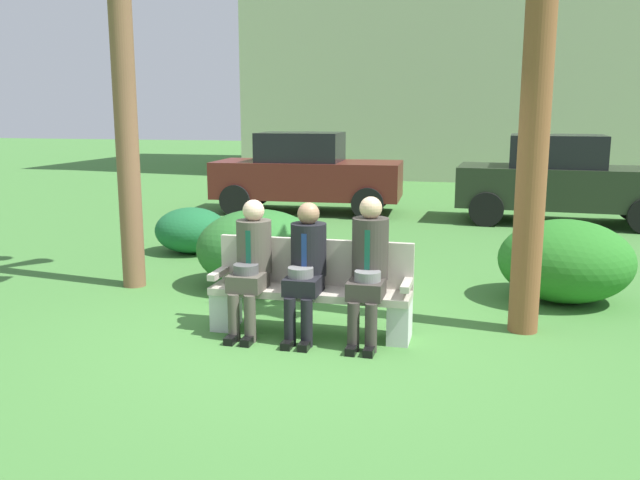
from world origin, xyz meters
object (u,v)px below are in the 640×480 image
object	(u,v)px
park_bench	(312,290)
parked_car_near	(306,173)
shrub_near_bench	(259,249)
shrub_mid_lawn	(565,261)
seated_man_left	(251,260)
shrub_far_lawn	(191,230)
parked_car_far	(562,180)
seated_man_right	(368,263)
seated_man_middle	(306,264)

from	to	relation	value
park_bench	parked_car_near	bearing A→B (deg)	105.29
shrub_near_bench	shrub_mid_lawn	distance (m)	3.57
park_bench	shrub_mid_lawn	size ratio (longest dim) A/B	1.30
seated_man_left	shrub_far_lawn	world-z (taller)	seated_man_left
shrub_mid_lawn	parked_car_far	size ratio (longest dim) A/B	0.37
seated_man_right	shrub_mid_lawn	distance (m)	2.70
shrub_far_lawn	parked_car_far	world-z (taller)	parked_car_far
seated_man_middle	shrub_mid_lawn	xyz separation A→B (m)	(2.53, 1.88, -0.25)
seated_man_right	shrub_near_bench	world-z (taller)	seated_man_right
seated_man_right	parked_car_far	world-z (taller)	parked_car_far
seated_man_middle	seated_man_right	distance (m)	0.60
seated_man_left	parked_car_far	size ratio (longest dim) A/B	0.32
parked_car_near	parked_car_far	distance (m)	5.09
seated_man_right	parked_car_near	xyz separation A→B (m)	(-2.65, 7.71, 0.09)
seated_man_middle	parked_car_near	xyz separation A→B (m)	(-2.05, 7.72, 0.12)
shrub_near_bench	shrub_mid_lawn	size ratio (longest dim) A/B	1.03
shrub_mid_lawn	parked_car_far	bearing A→B (deg)	84.84
park_bench	shrub_mid_lawn	xyz separation A→B (m)	(2.51, 1.74, 0.04)
shrub_mid_lawn	seated_man_left	bearing A→B (deg)	-148.60
shrub_mid_lawn	park_bench	bearing A→B (deg)	-145.19
seated_man_left	shrub_far_lawn	xyz separation A→B (m)	(-2.14, 3.30, -0.37)
parked_car_near	seated_man_left	bearing A→B (deg)	-78.95
shrub_far_lawn	parked_car_near	size ratio (longest dim) A/B	0.28
park_bench	seated_man_middle	xyz separation A→B (m)	(-0.02, -0.13, 0.29)
seated_man_middle	park_bench	bearing A→B (deg)	81.62
seated_man_middle	shrub_far_lawn	distance (m)	4.27
park_bench	parked_car_far	world-z (taller)	parked_car_far
seated_man_right	parked_car_far	xyz separation A→B (m)	(2.44, 7.49, 0.09)
shrub_mid_lawn	parked_car_far	distance (m)	5.65
shrub_far_lawn	parked_car_near	distance (m)	4.49
seated_man_left	shrub_mid_lawn	size ratio (longest dim) A/B	0.87
seated_man_left	shrub_near_bench	bearing A→B (deg)	106.62
seated_man_left	shrub_mid_lawn	xyz separation A→B (m)	(3.07, 1.88, -0.25)
seated_man_right	shrub_near_bench	xyz separation A→B (m)	(-1.63, 1.63, -0.27)
seated_man_right	shrub_near_bench	size ratio (longest dim) A/B	0.89
park_bench	parked_car_far	bearing A→B (deg)	67.73
seated_man_right	seated_man_left	bearing A→B (deg)	-179.69
seated_man_middle	parked_car_near	distance (m)	7.99
seated_man_left	shrub_far_lawn	bearing A→B (deg)	122.91
parked_car_far	shrub_near_bench	bearing A→B (deg)	-124.79
park_bench	shrub_far_lawn	xyz separation A→B (m)	(-2.70, 3.17, -0.08)
seated_man_right	parked_car_far	bearing A→B (deg)	71.95
park_bench	shrub_mid_lawn	distance (m)	3.05
seated_man_right	park_bench	bearing A→B (deg)	167.58
park_bench	shrub_near_bench	distance (m)	1.84
seated_man_right	shrub_far_lawn	world-z (taller)	seated_man_right
shrub_near_bench	parked_car_near	xyz separation A→B (m)	(-1.02, 6.08, 0.36)
shrub_near_bench	shrub_mid_lawn	world-z (taller)	shrub_near_bench
shrub_far_lawn	seated_man_right	bearing A→B (deg)	-45.16
seated_man_left	shrub_far_lawn	size ratio (longest dim) A/B	1.17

